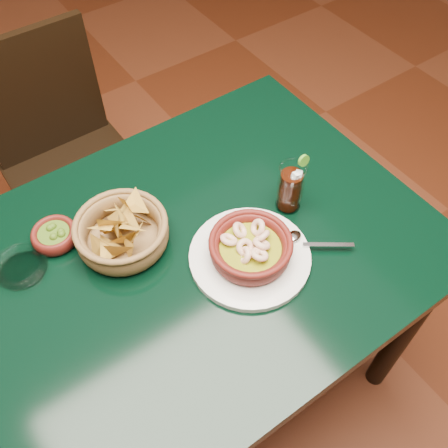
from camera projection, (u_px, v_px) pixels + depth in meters
ground at (187, 386)px, 1.67m from camera, size 7.00×7.00×0.00m
dining_table at (170, 288)px, 1.16m from camera, size 1.20×0.80×0.75m
dining_chair at (69, 158)px, 1.65m from camera, size 0.41×0.41×0.88m
shrimp_plate at (251, 250)px, 1.06m from camera, size 0.34×0.26×0.08m
chip_basket at (122, 232)px, 1.08m from camera, size 0.24×0.24×0.15m
guacamole_ramekin at (55, 235)px, 1.10m from camera, size 0.12×0.12×0.04m
cola_drink at (290, 187)px, 1.13m from camera, size 0.13×0.13×0.15m
glass_ashtray at (21, 267)px, 1.06m from camera, size 0.12×0.12×0.03m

